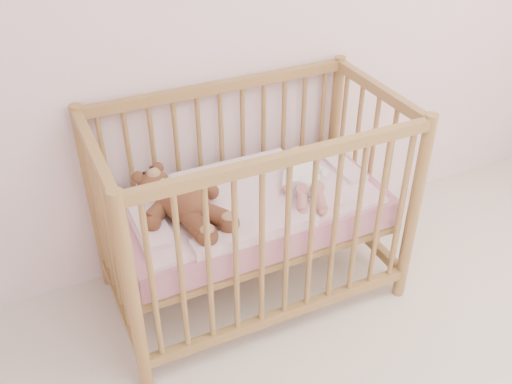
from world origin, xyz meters
TOP-DOWN VIEW (x-y plane):
  - crib at (-0.38, 1.60)m, footprint 1.36×0.76m
  - mattress at (-0.38, 1.60)m, footprint 1.22×0.62m
  - blanket at (-0.38, 1.60)m, footprint 1.10×0.58m
  - baby at (-0.13, 1.58)m, footprint 0.39×0.56m
  - teddy_bear at (-0.71, 1.58)m, footprint 0.58×0.68m

SIDE VIEW (x-z plane):
  - mattress at x=-0.38m, z-range 0.42..0.55m
  - crib at x=-0.38m, z-range 0.00..1.00m
  - blanket at x=-0.38m, z-range 0.53..0.59m
  - baby at x=-0.13m, z-range 0.57..0.70m
  - teddy_bear at x=-0.71m, z-range 0.56..0.73m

